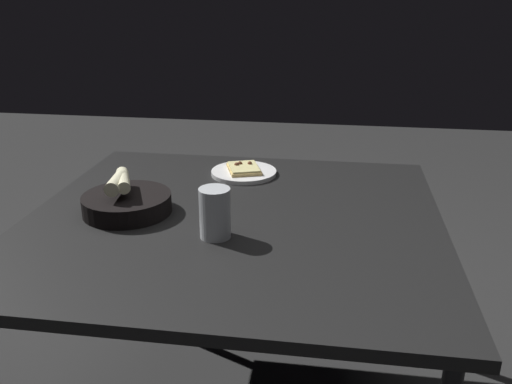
{
  "coord_description": "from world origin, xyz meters",
  "views": [
    {
      "loc": [
        1.38,
        0.27,
        1.32
      ],
      "look_at": [
        0.01,
        0.06,
        0.79
      ],
      "focal_mm": 38.28,
      "sensor_mm": 36.0,
      "label": 1
    }
  ],
  "objects_px": {
    "bread_basket": "(126,202)",
    "beer_glass": "(215,216)",
    "pizza_plate": "(244,171)",
    "dining_table": "(234,233)"
  },
  "relations": [
    {
      "from": "pizza_plate",
      "to": "beer_glass",
      "type": "relative_size",
      "value": 1.69
    },
    {
      "from": "dining_table",
      "to": "pizza_plate",
      "type": "relative_size",
      "value": 5.19
    },
    {
      "from": "dining_table",
      "to": "beer_glass",
      "type": "xyz_separation_m",
      "value": [
        0.14,
        -0.02,
        0.11
      ]
    },
    {
      "from": "pizza_plate",
      "to": "bread_basket",
      "type": "bearing_deg",
      "value": -36.04
    },
    {
      "from": "bread_basket",
      "to": "beer_glass",
      "type": "bearing_deg",
      "value": 67.69
    },
    {
      "from": "dining_table",
      "to": "pizza_plate",
      "type": "height_order",
      "value": "pizza_plate"
    },
    {
      "from": "pizza_plate",
      "to": "beer_glass",
      "type": "distance_m",
      "value": 0.49
    },
    {
      "from": "pizza_plate",
      "to": "dining_table",
      "type": "bearing_deg",
      "value": 5.2
    },
    {
      "from": "dining_table",
      "to": "pizza_plate",
      "type": "distance_m",
      "value": 0.36
    },
    {
      "from": "beer_glass",
      "to": "bread_basket",
      "type": "bearing_deg",
      "value": -112.31
    }
  ]
}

